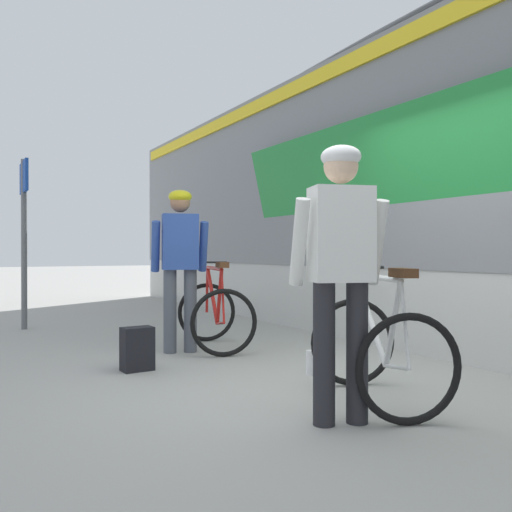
# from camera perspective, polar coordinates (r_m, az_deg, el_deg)

# --- Properties ---
(ground_plane) EXTENTS (80.00, 80.00, 0.00)m
(ground_plane) POSITION_cam_1_polar(r_m,az_deg,el_deg) (4.43, 8.63, -13.81)
(ground_plane) COLOR #A09E99
(cyclist_near_in_white) EXTENTS (0.66, 0.44, 1.76)m
(cyclist_near_in_white) POSITION_cam_1_polar(r_m,az_deg,el_deg) (3.44, 8.97, -0.16)
(cyclist_near_in_white) COLOR #232328
(cyclist_near_in_white) RESTS_ON ground
(cyclist_far_in_blue) EXTENTS (0.66, 0.41, 1.76)m
(cyclist_far_in_blue) POSITION_cam_1_polar(r_m,az_deg,el_deg) (5.88, -8.06, 0.07)
(cyclist_far_in_blue) COLOR #4C515B
(cyclist_far_in_blue) RESTS_ON ground
(bicycle_near_white) EXTENTS (1.03, 1.25, 0.99)m
(bicycle_near_white) POSITION_cam_1_polar(r_m,az_deg,el_deg) (4.01, 12.80, -9.45)
(bicycle_near_white) COLOR black
(bicycle_near_white) RESTS_ON ground
(bicycle_far_red) EXTENTS (0.95, 1.21, 0.99)m
(bicycle_far_red) POSITION_cam_1_polar(r_m,az_deg,el_deg) (6.11, -4.39, -6.05)
(bicycle_far_red) COLOR black
(bicycle_far_red) RESTS_ON ground
(backpack_on_platform) EXTENTS (0.29, 0.20, 0.40)m
(backpack_on_platform) POSITION_cam_1_polar(r_m,az_deg,el_deg) (5.12, -12.49, -9.60)
(backpack_on_platform) COLOR black
(backpack_on_platform) RESTS_ON ground
(water_bottle_near_the_bikes) EXTENTS (0.07, 0.07, 0.22)m
(water_bottle_near_the_bikes) POSITION_cam_1_polar(r_m,az_deg,el_deg) (4.88, 5.75, -11.19)
(water_bottle_near_the_bikes) COLOR silver
(water_bottle_near_the_bikes) RESTS_ON ground
(platform_sign_post) EXTENTS (0.08, 0.70, 2.40)m
(platform_sign_post) POSITION_cam_1_polar(r_m,az_deg,el_deg) (8.27, -23.40, 4.08)
(platform_sign_post) COLOR #595B60
(platform_sign_post) RESTS_ON ground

